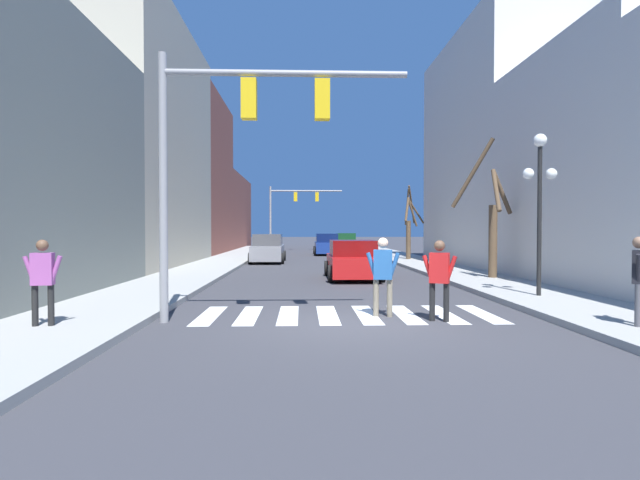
# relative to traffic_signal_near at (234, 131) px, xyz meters

# --- Properties ---
(ground_plane) EXTENTS (240.00, 240.00, 0.00)m
(ground_plane) POSITION_rel_traffic_signal_near_xyz_m (2.46, -0.40, -4.05)
(ground_plane) COLOR #38383D
(sidewalk_left) EXTENTS (2.92, 90.00, 0.15)m
(sidewalk_left) POSITION_rel_traffic_signal_near_xyz_m (-3.20, -0.40, -3.97)
(sidewalk_left) COLOR #9E9E99
(sidewalk_left) RESTS_ON ground_plane
(sidewalk_right) EXTENTS (2.92, 90.00, 0.15)m
(sidewalk_right) POSITION_rel_traffic_signal_near_xyz_m (8.13, -0.40, -3.97)
(sidewalk_right) COLOR #9E9E99
(sidewalk_right) RESTS_ON ground_plane
(building_row_left) EXTENTS (6.00, 55.53, 12.70)m
(building_row_left) POSITION_rel_traffic_signal_near_xyz_m (-7.66, 20.93, 1.13)
(building_row_left) COLOR gray
(building_row_left) RESTS_ON ground_plane
(building_row_right) EXTENTS (6.00, 28.99, 12.42)m
(building_row_right) POSITION_rel_traffic_signal_near_xyz_m (12.59, 9.88, 1.09)
(building_row_right) COLOR beige
(building_row_right) RESTS_ON ground_plane
(crosswalk_stripes) EXTENTS (6.75, 2.60, 0.01)m
(crosswalk_stripes) POSITION_rel_traffic_signal_near_xyz_m (2.46, 0.80, -4.04)
(crosswalk_stripes) COLOR white
(crosswalk_stripes) RESTS_ON ground_plane
(traffic_signal_near) EXTENTS (5.24, 0.28, 5.66)m
(traffic_signal_near) POSITION_rel_traffic_signal_near_xyz_m (0.00, 0.00, 0.00)
(traffic_signal_near) COLOR gray
(traffic_signal_near) RESTS_ON ground_plane
(traffic_signal_far) EXTENTS (6.70, 0.28, 5.93)m
(traffic_signal_far) POSITION_rel_traffic_signal_near_xyz_m (0.47, 35.56, 0.26)
(traffic_signal_far) COLOR gray
(traffic_signal_far) RESTS_ON ground_plane
(street_lamp_right_corner) EXTENTS (0.95, 0.36, 4.43)m
(street_lamp_right_corner) POSITION_rel_traffic_signal_near_xyz_m (7.94, 2.84, -0.77)
(street_lamp_right_corner) COLOR black
(street_lamp_right_corner) RESTS_ON sidewalk_right
(car_parked_left_far) EXTENTS (2.10, 4.21, 1.62)m
(car_parked_left_far) POSITION_rel_traffic_signal_near_xyz_m (5.50, 35.86, -3.29)
(car_parked_left_far) COLOR #236B38
(car_parked_left_far) RESTS_ON ground_plane
(car_parked_left_near) EXTENTS (2.11, 4.27, 1.54)m
(car_parked_left_near) POSITION_rel_traffic_signal_near_xyz_m (3.44, 9.11, -3.32)
(car_parked_left_near) COLOR red
(car_parked_left_near) RESTS_ON ground_plane
(car_driving_away_lane) EXTENTS (2.02, 4.87, 1.69)m
(car_driving_away_lane) POSITION_rel_traffic_signal_near_xyz_m (-0.61, 19.20, -3.26)
(car_driving_away_lane) COLOR gray
(car_driving_away_lane) RESTS_ON ground_plane
(car_parked_right_far) EXTENTS (2.02, 4.18, 1.64)m
(car_parked_right_far) POSITION_rel_traffic_signal_near_xyz_m (3.33, 27.74, -3.28)
(car_parked_right_far) COLOR navy
(car_parked_right_far) RESTS_ON ground_plane
(pedestrian_on_left_sidewalk) EXTENTS (0.71, 0.40, 1.73)m
(pedestrian_on_left_sidewalk) POSITION_rel_traffic_signal_near_xyz_m (4.36, -0.09, -3.02)
(pedestrian_on_left_sidewalk) COLOR black
(pedestrian_on_left_sidewalk) RESTS_ON ground_plane
(pedestrian_on_right_sidewalk) EXTENTS (0.70, 0.26, 1.63)m
(pedestrian_on_right_sidewalk) POSITION_rel_traffic_signal_near_xyz_m (-3.44, -1.09, -2.94)
(pedestrian_on_right_sidewalk) COLOR black
(pedestrian_on_right_sidewalk) RESTS_ON sidewalk_left
(pedestrian_waiting_at_curb) EXTENTS (0.77, 0.31, 1.78)m
(pedestrian_waiting_at_curb) POSITION_rel_traffic_signal_near_xyz_m (3.25, 0.52, -2.99)
(pedestrian_waiting_at_curb) COLOR #7A705B
(pedestrian_waiting_at_curb) RESTS_ON ground_plane
(pedestrian_near_right_corner) EXTENTS (0.48, 0.64, 1.68)m
(pedestrian_near_right_corner) POSITION_rel_traffic_signal_near_xyz_m (7.78, -1.45, -2.90)
(pedestrian_near_right_corner) COLOR #4C4C51
(pedestrian_near_right_corner) RESTS_ON sidewalk_right
(street_tree_left_far) EXTENTS (1.49, 1.88, 4.53)m
(street_tree_left_far) POSITION_rel_traffic_signal_near_xyz_m (8.03, 19.82, -1.89)
(street_tree_left_far) COLOR brown
(street_tree_left_far) RESTS_ON sidewalk_right
(street_tree_left_mid) EXTENTS (2.21, 2.06, 5.31)m
(street_tree_left_mid) POSITION_rel_traffic_signal_near_xyz_m (8.57, 8.02, -1.66)
(street_tree_left_mid) COLOR brown
(street_tree_left_mid) RESTS_ON sidewalk_right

